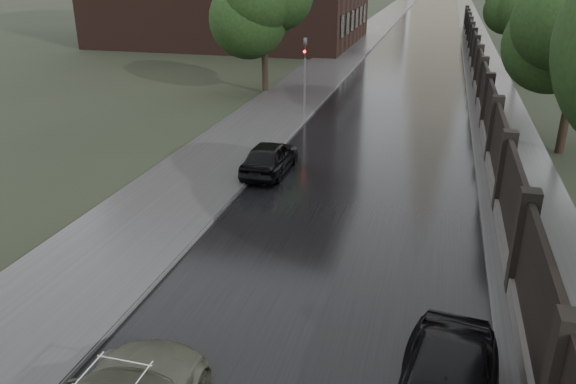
{
  "coord_description": "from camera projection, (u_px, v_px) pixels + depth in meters",
  "views": [
    {
      "loc": [
        2.34,
        -2.77,
        7.49
      ],
      "look_at": [
        -1.47,
        11.27,
        1.5
      ],
      "focal_mm": 35.0,
      "sensor_mm": 36.0,
      "label": 1
    }
  ],
  "objects": [
    {
      "name": "traffic_light",
      "position": [
        305.0,
        70.0,
        28.33
      ],
      "size": [
        0.16,
        0.32,
        4.0
      ],
      "color": "#59595E",
      "rests_on": "ground"
    },
    {
      "name": "fence_right",
      "position": [
        480.0,
        81.0,
        32.97
      ],
      "size": [
        0.45,
        75.72,
        2.7
      ],
      "color": "#383533",
      "rests_on": "ground"
    },
    {
      "name": "hatchback_left",
      "position": [
        270.0,
        157.0,
        21.25
      ],
      "size": [
        1.54,
        3.71,
        1.26
      ],
      "primitive_type": "imported",
      "rotation": [
        0.0,
        0.0,
        3.13
      ],
      "color": "black",
      "rests_on": "ground"
    },
    {
      "name": "tree_right_c",
      "position": [
        527.0,
        2.0,
        37.89
      ],
      "size": [
        4.08,
        4.08,
        7.01
      ],
      "color": "black",
      "rests_on": "ground"
    },
    {
      "name": "tree_left_far",
      "position": [
        264.0,
        3.0,
        32.61
      ],
      "size": [
        4.25,
        4.25,
        7.39
      ],
      "color": "black",
      "rests_on": "ground"
    }
  ]
}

